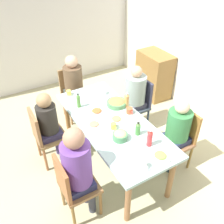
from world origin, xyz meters
name	(u,v)px	position (x,y,z in m)	size (l,w,h in m)	color
ground_plane	(112,161)	(0.00, 0.00, 0.00)	(6.42, 6.42, 0.00)	tan
wall_left	(41,24)	(-2.73, 0.00, 1.30)	(0.12, 4.08, 2.60)	silver
dining_table	(112,126)	(0.00, 0.00, 0.67)	(1.96, 0.83, 0.76)	#A8C8C7
chair_0	(45,134)	(-0.49, -0.79, 0.51)	(0.40, 0.40, 0.90)	olive
person_0	(49,123)	(-0.49, -0.70, 0.68)	(0.30, 0.30, 1.14)	#342955
chair_1	(73,185)	(0.49, -0.79, 0.51)	(0.40, 0.40, 0.90)	olive
person_1	(78,167)	(0.49, -0.70, 0.77)	(0.31, 0.31, 1.28)	#373544
chair_2	(73,91)	(-1.36, 0.00, 0.51)	(0.40, 0.40, 0.90)	#8F5E41
person_2	(74,83)	(-1.27, 0.00, 0.72)	(0.31, 0.31, 1.20)	#3C4639
chair_3	(138,102)	(-0.49, 0.79, 0.51)	(0.40, 0.40, 0.90)	#323D48
person_3	(135,93)	(-0.49, 0.70, 0.71)	(0.33, 0.33, 1.17)	#283645
chair_4	(180,136)	(0.49, 0.79, 0.51)	(0.40, 0.40, 0.90)	brown
person_4	(177,129)	(0.49, 0.70, 0.68)	(0.31, 0.31, 1.13)	#243948
plate_0	(97,111)	(-0.28, -0.08, 0.77)	(0.24, 0.24, 0.04)	white
plate_1	(116,119)	(0.01, 0.06, 0.77)	(0.22, 0.22, 0.04)	white
plate_2	(160,156)	(0.81, 0.14, 0.77)	(0.24, 0.24, 0.04)	silver
plate_3	(94,125)	(-0.04, -0.24, 0.77)	(0.23, 0.23, 0.04)	white
bowl_0	(120,136)	(0.34, -0.09, 0.81)	(0.18, 0.18, 0.10)	#4A8654
bowl_1	(117,103)	(-0.28, 0.24, 0.80)	(0.28, 0.28, 0.08)	#508752
cup_0	(144,165)	(0.84, -0.11, 0.81)	(0.11, 0.07, 0.09)	white
cup_1	(69,93)	(-0.89, -0.24, 0.80)	(0.11, 0.07, 0.07)	#E8BD4F
cup_2	(130,111)	(-0.03, 0.30, 0.80)	(0.12, 0.09, 0.08)	#CA5433
cup_3	(103,92)	(-0.65, 0.23, 0.80)	(0.13, 0.09, 0.08)	white
cup_4	(114,126)	(0.14, -0.06, 0.80)	(0.11, 0.07, 0.08)	#DCCD47
bottle_0	(138,129)	(0.38, 0.14, 0.85)	(0.06, 0.06, 0.19)	#44883C
bottle_1	(150,138)	(0.60, 0.14, 0.87)	(0.06, 0.06, 0.23)	red
bottle_2	(79,101)	(-0.52, -0.24, 0.86)	(0.05, 0.05, 0.22)	#538839
bottle_3	(127,100)	(-0.19, 0.35, 0.86)	(0.06, 0.06, 0.22)	tan
side_cabinet	(154,75)	(-1.20, 1.68, 0.45)	(0.70, 0.44, 0.90)	olive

